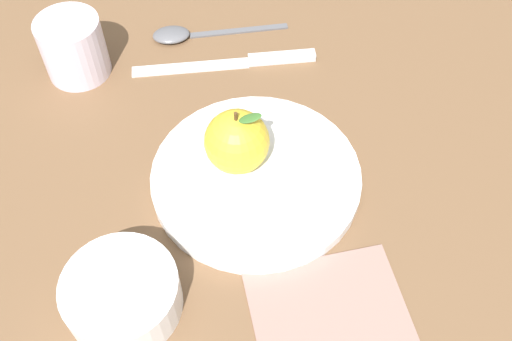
{
  "coord_description": "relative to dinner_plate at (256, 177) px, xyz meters",
  "views": [
    {
      "loc": [
        0.14,
        -0.38,
        0.51
      ],
      "look_at": [
        0.02,
        -0.03,
        0.02
      ],
      "focal_mm": 41.08,
      "sensor_mm": 36.0,
      "label": 1
    }
  ],
  "objects": [
    {
      "name": "spoon",
      "position": [
        -0.16,
        0.19,
        -0.0
      ],
      "size": [
        0.17,
        0.1,
        0.01
      ],
      "color": "#59595E",
      "rests_on": "ground_plane"
    },
    {
      "name": "cup",
      "position": [
        -0.26,
        0.09,
        0.03
      ],
      "size": [
        0.08,
        0.08,
        0.08
      ],
      "color": "silver",
      "rests_on": "ground_plane"
    },
    {
      "name": "apple",
      "position": [
        -0.02,
        0.01,
        0.04
      ],
      "size": [
        0.07,
        0.07,
        0.08
      ],
      "color": "gold",
      "rests_on": "dinner_plate"
    },
    {
      "name": "dinner_plate",
      "position": [
        0.0,
        0.0,
        0.0
      ],
      "size": [
        0.22,
        0.22,
        0.02
      ],
      "color": "white",
      "rests_on": "ground_plane"
    },
    {
      "name": "ground_plane",
      "position": [
        -0.02,
        0.03,
        -0.01
      ],
      "size": [
        2.4,
        2.4,
        0.0
      ],
      "primitive_type": "plane",
      "color": "brown"
    },
    {
      "name": "knife",
      "position": [
        -0.08,
        0.17,
        -0.01
      ],
      "size": [
        0.21,
        0.12,
        0.01
      ],
      "color": "silver",
      "rests_on": "ground_plane"
    },
    {
      "name": "side_bowl",
      "position": [
        -0.07,
        -0.17,
        0.02
      ],
      "size": [
        0.11,
        0.11,
        0.04
      ],
      "color": "white",
      "rests_on": "ground_plane"
    },
    {
      "name": "linen_napkin",
      "position": [
        0.12,
        -0.12,
        -0.01
      ],
      "size": [
        0.19,
        0.18,
        0.0
      ],
      "primitive_type": "cube",
      "rotation": [
        0.0,
        0.0,
        2.12
      ],
      "color": "gray",
      "rests_on": "ground_plane"
    }
  ]
}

